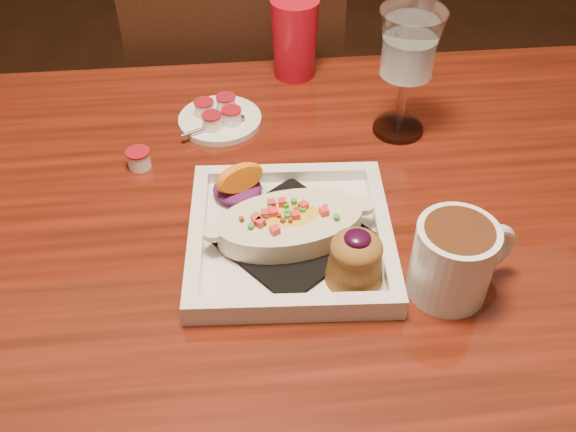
{
  "coord_description": "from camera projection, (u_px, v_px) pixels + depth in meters",
  "views": [
    {
      "loc": [
        -0.01,
        -0.57,
        1.32
      ],
      "look_at": [
        0.05,
        0.02,
        0.77
      ],
      "focal_mm": 40.0,
      "sensor_mm": 36.0,
      "label": 1
    }
  ],
  "objects": [
    {
      "name": "table",
      "position": [
        254.0,
        291.0,
        0.88
      ],
      "size": [
        1.5,
        0.9,
        0.75
      ],
      "color": "maroon",
      "rests_on": "floor"
    },
    {
      "name": "chair_far",
      "position": [
        240.0,
        119.0,
        1.43
      ],
      "size": [
        0.42,
        0.42,
        0.93
      ],
      "rotation": [
        0.0,
        0.0,
        3.14
      ],
      "color": "black",
      "rests_on": "floor"
    },
    {
      "name": "plate",
      "position": [
        297.0,
        234.0,
        0.78
      ],
      "size": [
        0.26,
        0.26,
        0.08
      ],
      "rotation": [
        0.0,
        0.0,
        -0.06
      ],
      "color": "silver",
      "rests_on": "table"
    },
    {
      "name": "coffee_mug",
      "position": [
        455.0,
        257.0,
        0.72
      ],
      "size": [
        0.13,
        0.09,
        0.1
      ],
      "rotation": [
        0.0,
        0.0,
        0.3
      ],
      "color": "silver",
      "rests_on": "table"
    },
    {
      "name": "goblet",
      "position": [
        409.0,
        51.0,
        0.89
      ],
      "size": [
        0.09,
        0.09,
        0.19
      ],
      "color": "silver",
      "rests_on": "table"
    },
    {
      "name": "saucer",
      "position": [
        219.0,
        118.0,
        0.99
      ],
      "size": [
        0.13,
        0.13,
        0.09
      ],
      "color": "silver",
      "rests_on": "table"
    },
    {
      "name": "creamer_loose",
      "position": [
        139.0,
        159.0,
        0.91
      ],
      "size": [
        0.03,
        0.03,
        0.03
      ],
      "color": "white",
      "rests_on": "table"
    },
    {
      "name": "red_tumbler",
      "position": [
        295.0,
        38.0,
        1.06
      ],
      "size": [
        0.08,
        0.08,
        0.13
      ],
      "primitive_type": "cone",
      "color": "red",
      "rests_on": "table"
    }
  ]
}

